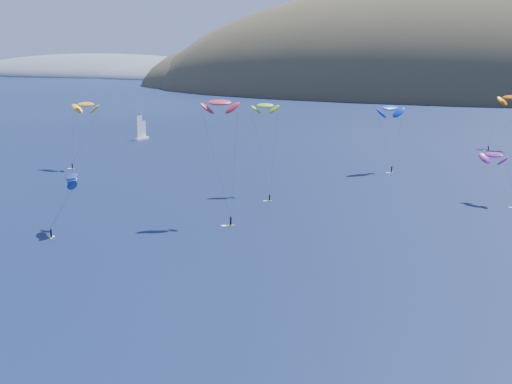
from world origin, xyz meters
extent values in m
ellipsoid|color=#3D3526|center=(20.00, 560.00, -12.60)|extent=(600.00, 300.00, 210.00)
ellipsoid|color=#3D3526|center=(-140.00, 590.00, -7.20)|extent=(340.00, 240.00, 120.00)
ellipsoid|color=slate|center=(-480.00, 760.00, -3.60)|extent=(400.00, 240.00, 60.00)
ellipsoid|color=slate|center=(-340.00, 720.00, -2.64)|extent=(240.00, 180.00, 44.00)
cube|color=white|center=(-99.74, 202.43, 0.36)|extent=(3.17, 7.96, 0.93)
cylinder|color=white|center=(-99.74, 202.94, 5.78)|extent=(0.14, 0.14, 10.83)
cube|color=yellow|center=(-85.02, 133.27, 0.04)|extent=(1.44, 0.44, 0.08)
cylinder|color=black|center=(-85.02, 133.27, 0.94)|extent=(0.34, 0.34, 1.53)
sphere|color=#8C6047|center=(-85.02, 133.27, 1.83)|extent=(0.26, 0.26, 0.26)
ellipsoid|color=#FFAA1B|center=(-82.96, 139.05, 19.75)|extent=(9.30, 4.48, 5.14)
cube|color=yellow|center=(-11.92, 111.39, 0.04)|extent=(1.32, 1.04, 0.07)
cylinder|color=black|center=(-11.92, 111.39, 0.86)|extent=(0.31, 0.31, 1.41)
sphere|color=#8C6047|center=(-11.92, 111.39, 1.68)|extent=(0.24, 0.24, 0.24)
ellipsoid|color=#89DD15|center=(-17.20, 122.66, 22.68)|extent=(7.50, 6.40, 3.83)
cube|color=yellow|center=(9.33, 162.51, 0.04)|extent=(1.30, 1.44, 0.08)
cylinder|color=black|center=(9.33, 162.51, 0.99)|extent=(0.35, 0.35, 1.61)
sphere|color=#8C6047|center=(9.33, 162.51, 1.93)|extent=(0.27, 0.27, 0.27)
ellipsoid|color=#0C37CC|center=(7.63, 165.48, 19.26)|extent=(9.79, 10.51, 5.49)
ellipsoid|color=#9E1F94|center=(39.60, 130.22, 11.70)|extent=(8.40, 7.31, 4.31)
cube|color=yellow|center=(-11.52, 85.29, 0.04)|extent=(1.57, 1.26, 0.09)
cylinder|color=black|center=(-11.52, 85.29, 1.04)|extent=(0.37, 0.37, 1.69)
sphere|color=#8C6047|center=(-11.52, 85.29, 2.02)|extent=(0.28, 0.28, 0.28)
ellipsoid|color=red|center=(-15.76, 89.80, 25.93)|extent=(8.72, 7.52, 4.46)
cube|color=yellow|center=(-41.37, 63.22, 0.04)|extent=(1.19, 1.44, 0.08)
cylinder|color=black|center=(-41.37, 63.22, 0.96)|extent=(0.34, 0.34, 1.56)
sphere|color=#8C6047|center=(-41.37, 63.22, 1.86)|extent=(0.26, 0.26, 0.26)
ellipsoid|color=navy|center=(-41.03, 70.72, 11.28)|extent=(7.71, 8.71, 4.48)
cube|color=yellow|center=(34.62, 218.74, 0.04)|extent=(1.60, 1.01, 0.09)
cylinder|color=black|center=(34.62, 218.74, 1.01)|extent=(0.36, 0.36, 1.65)
sphere|color=#8C6047|center=(34.62, 218.74, 1.97)|extent=(0.28, 0.28, 0.28)
ellipsoid|color=#E86A00|center=(41.05, 230.12, 18.93)|extent=(11.27, 8.34, 5.71)
camera|label=1|loc=(45.78, -51.59, 38.24)|focal=50.00mm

